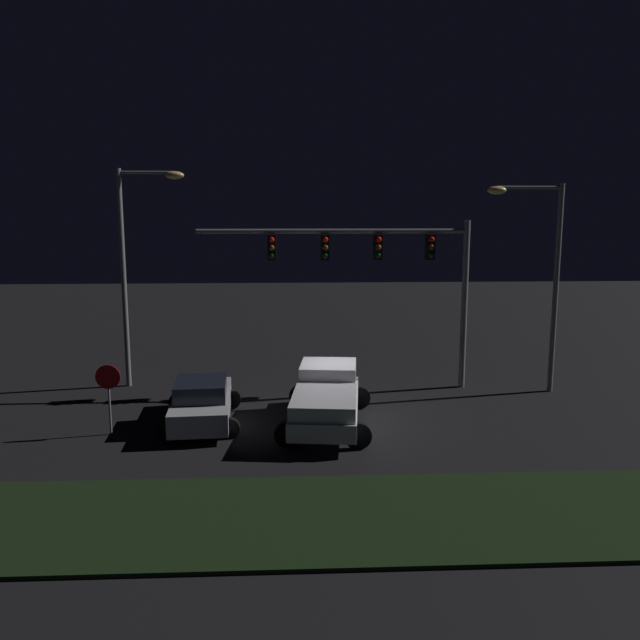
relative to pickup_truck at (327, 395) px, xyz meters
name	(u,v)px	position (x,y,z in m)	size (l,w,h in m)	color
ground_plane	(335,413)	(0.34, 1.15, -1.00)	(80.00, 80.00, 0.00)	black
grass_median	(358,517)	(0.34, -6.54, -0.95)	(20.08, 4.37, 0.10)	black
pickup_truck	(327,395)	(0.00, 0.00, 0.00)	(3.28, 5.59, 1.80)	silver
car_sedan	(202,402)	(-4.05, 0.24, -0.26)	(2.68, 4.51, 1.51)	#B7B7BC
traffic_signal_gantry	(378,260)	(2.20, 4.25, 4.03)	(10.32, 0.56, 6.50)	slate
street_lamp_left	(135,252)	(-7.08, 5.04, 4.28)	(2.55, 0.44, 8.43)	slate
street_lamp_right	(542,262)	(8.21, 3.51, 3.99)	(2.86, 0.44, 7.85)	slate
stop_sign	(108,386)	(-6.76, -0.65, 0.56)	(0.76, 0.08, 2.23)	slate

